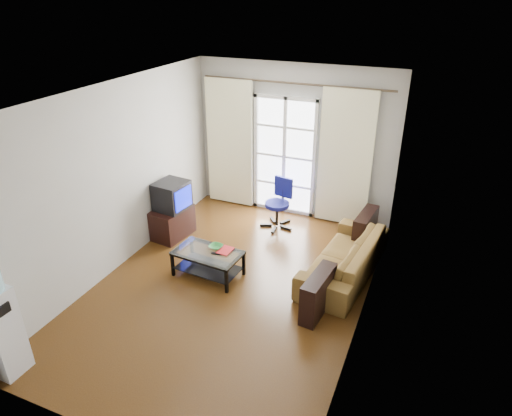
{
  "coord_description": "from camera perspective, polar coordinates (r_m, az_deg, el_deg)",
  "views": [
    {
      "loc": [
        2.38,
        -4.74,
        3.85
      ],
      "look_at": [
        0.23,
        0.35,
        1.12
      ],
      "focal_mm": 32.0,
      "sensor_mm": 36.0,
      "label": 1
    }
  ],
  "objects": [
    {
      "name": "curtain_right",
      "position": [
        7.83,
        11.08,
        5.99
      ],
      "size": [
        0.9,
        0.07,
        2.35
      ],
      "primitive_type": "cube",
      "color": "#FFFECD",
      "rests_on": "curtain_rod"
    },
    {
      "name": "floor",
      "position": [
        6.56,
        -3.05,
        -9.72
      ],
      "size": [
        5.2,
        5.2,
        0.0
      ],
      "primitive_type": "plane",
      "color": "#513213",
      "rests_on": "ground"
    },
    {
      "name": "coffee_table",
      "position": [
        6.67,
        -6.02,
        -6.52
      ],
      "size": [
        1.01,
        0.63,
        0.39
      ],
      "rotation": [
        0.0,
        0.0,
        -0.08
      ],
      "color": "silver",
      "rests_on": "floor"
    },
    {
      "name": "wall_left",
      "position": [
        6.8,
        -17.16,
        3.48
      ],
      "size": [
        0.02,
        5.2,
        2.7
      ],
      "primitive_type": "cube",
      "color": "#B3B2AA",
      "rests_on": "floor"
    },
    {
      "name": "wall_right",
      "position": [
        5.39,
        14.11,
        -2.2
      ],
      "size": [
        0.02,
        5.2,
        2.7
      ],
      "primitive_type": "cube",
      "color": "#B3B2AA",
      "rests_on": "floor"
    },
    {
      "name": "wall_front",
      "position": [
        4.06,
        -20.09,
        -13.63
      ],
      "size": [
        3.6,
        0.02,
        2.7
      ],
      "primitive_type": "cube",
      "color": "#B3B2AA",
      "rests_on": "floor"
    },
    {
      "name": "bowl",
      "position": [
        6.66,
        -5.03,
        -4.85
      ],
      "size": [
        0.23,
        0.23,
        0.05
      ],
      "primitive_type": "imported",
      "rotation": [
        0.0,
        0.0,
        -0.1
      ],
      "color": "#308448",
      "rests_on": "coffee_table"
    },
    {
      "name": "curtain_left",
      "position": [
        8.49,
        -3.3,
        8.04
      ],
      "size": [
        0.9,
        0.07,
        2.35
      ],
      "primitive_type": "cube",
      "color": "#FFFECD",
      "rests_on": "curtain_rod"
    },
    {
      "name": "wall_back",
      "position": [
        8.12,
        4.77,
        8.24
      ],
      "size": [
        3.6,
        0.02,
        2.7
      ],
      "primitive_type": "cube",
      "color": "#B3B2AA",
      "rests_on": "floor"
    },
    {
      "name": "french_door",
      "position": [
        8.2,
        3.58,
        6.44
      ],
      "size": [
        1.16,
        0.06,
        2.15
      ],
      "color": "white",
      "rests_on": "wall_back"
    },
    {
      "name": "crt_tv",
      "position": [
        7.58,
        -10.61,
        1.58
      ],
      "size": [
        0.56,
        0.56,
        0.47
      ],
      "rotation": [
        0.0,
        0.0,
        -0.12
      ],
      "color": "black",
      "rests_on": "tv_stand"
    },
    {
      "name": "radiator",
      "position": [
        8.21,
        9.58,
        0.49
      ],
      "size": [
        0.64,
        0.12,
        0.64
      ],
      "primitive_type": "cube",
      "color": "gray",
      "rests_on": "floor"
    },
    {
      "name": "sofa",
      "position": [
        6.77,
        10.98,
        -6.05
      ],
      "size": [
        2.13,
        1.2,
        0.57
      ],
      "primitive_type": "imported",
      "rotation": [
        0.0,
        0.0,
        -1.68
      ],
      "color": "brown",
      "rests_on": "floor"
    },
    {
      "name": "task_chair",
      "position": [
        7.96,
        2.76,
        -0.59
      ],
      "size": [
        0.71,
        0.71,
        0.87
      ],
      "rotation": [
        0.0,
        0.0,
        -0.22
      ],
      "color": "black",
      "rests_on": "floor"
    },
    {
      "name": "curtain_rod",
      "position": [
        7.77,
        4.82,
        15.28
      ],
      "size": [
        3.3,
        0.04,
        0.04
      ],
      "primitive_type": "cylinder",
      "rotation": [
        0.0,
        1.57,
        0.0
      ],
      "color": "#4C3F2D",
      "rests_on": "wall_back"
    },
    {
      "name": "book",
      "position": [
        6.63,
        -4.55,
        -5.15
      ],
      "size": [
        0.21,
        0.27,
        0.02
      ],
      "primitive_type": "imported",
      "rotation": [
        0.0,
        0.0,
        -0.06
      ],
      "color": "#9A3712",
      "rests_on": "coffee_table"
    },
    {
      "name": "ceiling",
      "position": [
        5.43,
        -3.74,
        13.99
      ],
      "size": [
        5.2,
        5.2,
        0.0
      ],
      "primitive_type": "plane",
      "rotation": [
        3.14,
        0.0,
        0.0
      ],
      "color": "white",
      "rests_on": "wall_back"
    },
    {
      "name": "tv_stand",
      "position": [
        7.77,
        -10.43,
        -1.76
      ],
      "size": [
        0.55,
        0.74,
        0.51
      ],
      "primitive_type": "cube",
      "rotation": [
        0.0,
        0.0,
        -0.13
      ],
      "color": "black",
      "rests_on": "floor"
    },
    {
      "name": "remote",
      "position": [
        6.53,
        -4.99,
        -5.7
      ],
      "size": [
        0.15,
        0.06,
        0.02
      ],
      "primitive_type": "cube",
      "rotation": [
        0.0,
        0.0,
        0.13
      ],
      "color": "black",
      "rests_on": "coffee_table"
    }
  ]
}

